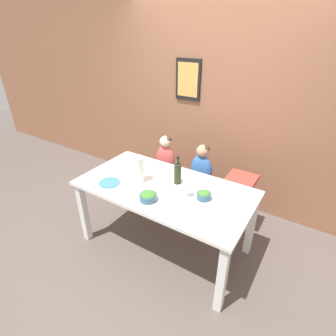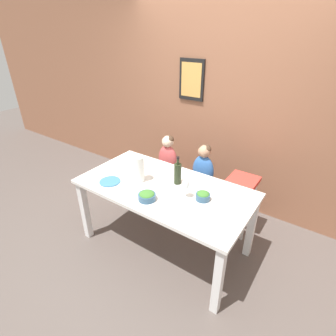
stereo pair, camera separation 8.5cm
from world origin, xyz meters
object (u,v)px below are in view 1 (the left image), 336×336
chair_right_highchair (240,191)px  person_child_left (166,155)px  chair_far_center (200,190)px  wine_glass_near (187,184)px  dinner_plate_back_left (144,165)px  wine_bottle (178,173)px  paper_towel_roll (138,169)px  dinner_plate_front_left (109,183)px  salad_bowl_small (204,195)px  salad_bowl_large (148,196)px  chair_far_left (166,179)px  person_child_center (202,165)px

chair_right_highchair → person_child_left: size_ratio=1.34×
chair_far_center → wine_glass_near: wine_glass_near is taller
chair_right_highchair → dinner_plate_back_left: dinner_plate_back_left is taller
wine_glass_near → person_child_left: bearing=134.1°
wine_bottle → wine_glass_near: bearing=-40.7°
chair_far_center → paper_towel_roll: 0.97m
paper_towel_roll → dinner_plate_front_left: (-0.23, -0.19, -0.13)m
salad_bowl_small → chair_right_highchair: bearing=77.4°
person_child_left → salad_bowl_large: 1.05m
chair_far_left → paper_towel_roll: (0.15, -0.73, 0.52)m
wine_bottle → paper_towel_roll: 0.40m
chair_far_left → dinner_plate_back_left: 0.58m
person_child_left → person_child_center: same height
chair_far_left → paper_towel_roll: paper_towel_roll is taller
chair_right_highchair → dinner_plate_back_left: 1.12m
wine_glass_near → salad_bowl_small: wine_glass_near is taller
chair_far_center → chair_right_highchair: bearing=-0.0°
person_child_center → wine_bottle: size_ratio=1.79×
person_child_left → dinner_plate_front_left: bearing=-94.8°
chair_far_left → person_child_center: 0.62m
wine_bottle → chair_far_left: bearing=132.4°
wine_glass_near → dinner_plate_back_left: (-0.71, 0.29, -0.13)m
person_child_left → wine_bottle: size_ratio=1.79×
person_child_center → wine_glass_near: bearing=-75.5°
chair_far_left → chair_right_highchair: (1.00, -0.00, 0.16)m
salad_bowl_small → paper_towel_roll: bearing=-173.8°
person_child_center → salad_bowl_large: person_child_center is taller
chair_far_center → dinner_plate_back_left: (-0.52, -0.42, 0.39)m
person_child_center → dinner_plate_front_left: (-0.59, -0.93, 0.04)m
paper_towel_roll → dinner_plate_back_left: (-0.16, 0.31, -0.13)m
wine_bottle → salad_bowl_small: size_ratio=2.20×
chair_far_left → dinner_plate_front_left: (-0.08, -0.93, 0.39)m
chair_right_highchair → person_child_center: bearing=179.9°
chair_far_left → dinner_plate_front_left: dinner_plate_front_left is taller
chair_right_highchair → wine_bottle: (-0.49, -0.55, 0.34)m
paper_towel_roll → chair_right_highchair: bearing=40.9°
person_child_left → dinner_plate_back_left: 0.43m
chair_far_center → chair_far_left: bearing=180.0°
chair_far_left → wine_bottle: size_ratio=1.55×
person_child_center → dinner_plate_back_left: person_child_center is taller
person_child_center → dinner_plate_front_left: bearing=-122.4°
chair_right_highchair → paper_towel_roll: size_ratio=2.61×
person_child_center → salad_bowl_small: person_child_center is taller
dinner_plate_front_left → person_child_center: bearing=57.6°
wine_bottle → dinner_plate_back_left: size_ratio=1.39×
wine_glass_near → dinner_plate_back_left: 0.78m
wine_bottle → person_child_center: bearing=89.3°
chair_right_highchair → dinner_plate_front_left: size_ratio=3.36×
chair_right_highchair → wine_glass_near: wine_glass_near is taller
dinner_plate_front_left → salad_bowl_small: bearing=16.2°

